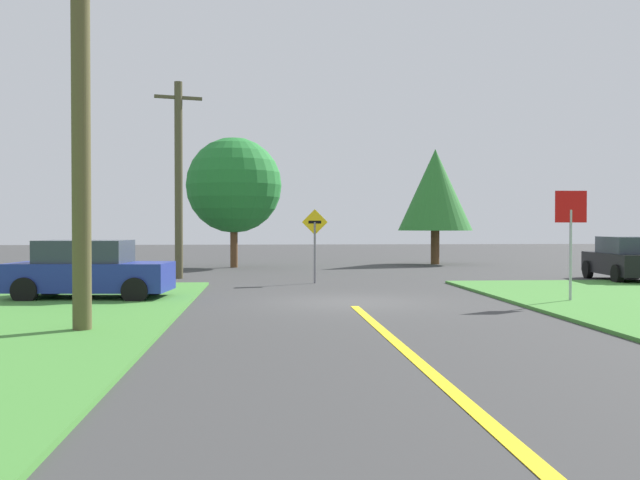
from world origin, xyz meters
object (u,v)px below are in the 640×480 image
(utility_pole_mid, at_px, (179,177))
(oak_tree_left, at_px, (234,185))
(direction_sign, at_px, (315,237))
(stop_sign, at_px, (571,223))
(utility_pole_near, at_px, (81,139))
(parked_car_near_building, at_px, (89,271))
(pine_tree_center, at_px, (435,190))
(car_on_crossroad, at_px, (628,259))

(utility_pole_mid, distance_m, oak_tree_left, 7.45)
(direction_sign, relative_size, oak_tree_left, 0.41)
(stop_sign, height_order, oak_tree_left, oak_tree_left)
(direction_sign, xyz_separation_m, oak_tree_left, (-3.22, 9.87, 2.37))
(utility_pole_near, bearing_deg, parked_car_near_building, 102.27)
(stop_sign, xyz_separation_m, oak_tree_left, (-9.35, 16.86, 1.91))
(parked_car_near_building, xyz_separation_m, pine_tree_center, (13.72, 17.32, 3.11))
(pine_tree_center, bearing_deg, stop_sign, -93.38)
(stop_sign, bearing_deg, pine_tree_center, -90.79)
(parked_car_near_building, height_order, oak_tree_left, oak_tree_left)
(stop_sign, distance_m, parked_car_near_building, 12.78)
(stop_sign, relative_size, pine_tree_center, 0.48)
(parked_car_near_building, height_order, utility_pole_near, utility_pole_near)
(stop_sign, height_order, direction_sign, stop_sign)
(stop_sign, xyz_separation_m, parked_car_near_building, (-12.60, 1.72, -1.28))
(utility_pole_near, xyz_separation_m, utility_pole_mid, (0.14, 13.96, 0.25))
(utility_pole_near, distance_m, direction_sign, 12.59)
(stop_sign, xyz_separation_m, pine_tree_center, (1.12, 19.04, 1.83))
(parked_car_near_building, relative_size, utility_pole_mid, 0.58)
(utility_pole_near, bearing_deg, oak_tree_left, 84.78)
(car_on_crossroad, bearing_deg, parked_car_near_building, 112.34)
(car_on_crossroad, relative_size, utility_pole_near, 0.62)
(stop_sign, distance_m, oak_tree_left, 19.37)
(oak_tree_left, bearing_deg, car_on_crossroad, -34.16)
(utility_pole_mid, bearing_deg, pine_tree_center, 37.49)
(stop_sign, bearing_deg, oak_tree_left, -58.40)
(parked_car_near_building, relative_size, utility_pole_near, 0.62)
(parked_car_near_building, distance_m, utility_pole_mid, 8.61)
(car_on_crossroad, height_order, utility_pole_near, utility_pole_near)
(stop_sign, height_order, parked_car_near_building, stop_sign)
(utility_pole_near, relative_size, utility_pole_mid, 0.94)
(utility_pole_mid, distance_m, direction_sign, 6.09)
(parked_car_near_building, height_order, car_on_crossroad, same)
(stop_sign, xyz_separation_m, car_on_crossroad, (5.25, 6.96, -1.27))
(utility_pole_mid, xyz_separation_m, direction_sign, (5.01, -2.64, -2.24))
(utility_pole_near, bearing_deg, direction_sign, 65.51)
(oak_tree_left, distance_m, pine_tree_center, 10.70)
(stop_sign, bearing_deg, parked_car_near_building, -5.17)
(stop_sign, height_order, car_on_crossroad, stop_sign)
(parked_car_near_building, xyz_separation_m, utility_pole_near, (1.32, -6.05, 2.80))
(car_on_crossroad, bearing_deg, stop_sign, 148.93)
(car_on_crossroad, bearing_deg, utility_pole_near, 130.30)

